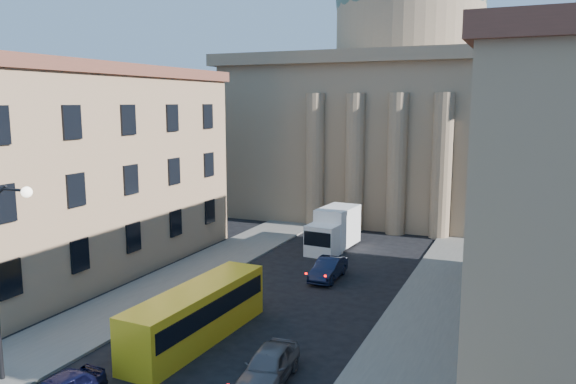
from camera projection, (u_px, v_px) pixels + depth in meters
name	position (u px, v px, depth m)	size (l,w,h in m)	color
sidewalk_left	(132.00, 303.00, 34.09)	(5.00, 60.00, 0.15)	#615E59
sidewalk_right	(413.00, 352.00, 27.42)	(5.00, 60.00, 0.15)	#615E59
church	(406.00, 105.00, 62.83)	(68.02, 28.76, 36.60)	#8E7457
building_left	(67.00, 169.00, 39.89)	(11.60, 26.60, 14.70)	#A37F5F
street_lamp	(2.00, 267.00, 23.60)	(2.62, 0.44, 8.83)	black
car_left_mid	(165.00, 331.00, 28.30)	(2.42, 5.25, 1.46)	silver
car_right_far	(269.00, 366.00, 24.49)	(1.81, 4.51, 1.54)	#525258
car_right_distant	(328.00, 269.00, 38.90)	(1.54, 4.42, 1.46)	black
city_bus	(197.00, 312.00, 28.71)	(2.71, 10.01, 2.79)	yellow
box_truck	(333.00, 230.00, 46.57)	(2.94, 6.43, 3.44)	white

